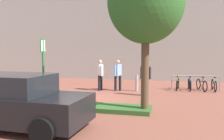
% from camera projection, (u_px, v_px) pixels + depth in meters
% --- Properties ---
extents(ground_plane, '(60.00, 60.00, 0.00)m').
position_uv_depth(ground_plane, '(83.00, 99.00, 11.00)').
color(ground_plane, brown).
extents(building_facade, '(28.00, 1.20, 10.00)m').
position_uv_depth(building_facade, '(122.00, 15.00, 18.84)').
color(building_facade, '#B2ADA3').
rests_on(building_facade, ground).
extents(planter_strip, '(7.00, 1.10, 0.16)m').
position_uv_depth(planter_strip, '(61.00, 105.00, 9.46)').
color(planter_strip, '#336028').
rests_on(planter_strip, ground).
extents(tree_sidewalk, '(2.67, 2.67, 5.39)m').
position_uv_depth(tree_sidewalk, '(146.00, 2.00, 8.32)').
color(tree_sidewalk, brown).
rests_on(tree_sidewalk, ground).
extents(parking_sign_post, '(0.08, 0.36, 2.69)m').
position_uv_depth(parking_sign_post, '(43.00, 63.00, 9.51)').
color(parking_sign_post, '#2D7238').
rests_on(parking_sign_post, ground).
extents(bike_at_sign, '(1.68, 0.42, 0.86)m').
position_uv_depth(bike_at_sign, '(46.00, 97.00, 9.71)').
color(bike_at_sign, black).
rests_on(bike_at_sign, ground).
extents(bike_rack_cluster, '(2.65, 1.65, 0.83)m').
position_uv_depth(bike_rack_cluster, '(196.00, 84.00, 13.56)').
color(bike_rack_cluster, '#99999E').
rests_on(bike_rack_cluster, ground).
extents(bollard_steel, '(0.16, 0.16, 0.90)m').
position_uv_depth(bollard_steel, '(137.00, 83.00, 13.21)').
color(bollard_steel, '#ADADB2').
rests_on(bollard_steel, ground).
extents(person_shirt_white, '(0.38, 0.57, 1.72)m').
position_uv_depth(person_shirt_white, '(118.00, 73.00, 13.34)').
color(person_shirt_white, black).
rests_on(person_shirt_white, ground).
extents(person_suited_dark, '(0.56, 0.38, 1.72)m').
position_uv_depth(person_suited_dark, '(146.00, 76.00, 11.85)').
color(person_suited_dark, '#2D2D38').
rests_on(person_suited_dark, ground).
extents(person_casual_tan, '(0.42, 0.53, 1.72)m').
position_uv_depth(person_casual_tan, '(100.00, 73.00, 13.42)').
color(person_casual_tan, black).
rests_on(person_casual_tan, ground).
extents(car_black_suv, '(4.36, 2.15, 1.54)m').
position_uv_depth(car_black_suv, '(13.00, 101.00, 6.91)').
color(car_black_suv, black).
rests_on(car_black_suv, ground).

